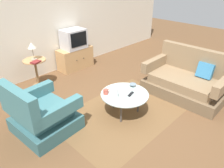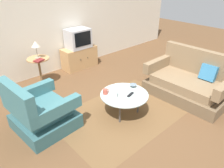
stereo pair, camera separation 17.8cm
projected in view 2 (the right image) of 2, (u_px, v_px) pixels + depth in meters
name	position (u px, v px, depth m)	size (l,w,h in m)	color
ground_plane	(122.00, 111.00, 3.99)	(16.00, 16.00, 0.00)	brown
back_wall	(47.00, 18.00, 5.03)	(9.00, 0.12, 2.70)	beige
area_rug	(124.00, 113.00, 3.94)	(2.40, 1.60, 0.00)	brown
armchair	(41.00, 113.00, 3.42)	(0.95, 0.98, 0.93)	#325C60
couch	(189.00, 83.00, 4.36)	(0.97, 1.62, 0.95)	brown
coffee_table	(124.00, 96.00, 3.75)	(0.86, 0.86, 0.42)	#B2C6C1
side_table	(39.00, 66.00, 4.75)	(0.49, 0.49, 0.64)	tan
tv_stand	(80.00, 57.00, 5.71)	(0.92, 0.45, 0.56)	tan
television	(78.00, 38.00, 5.46)	(0.60, 0.45, 0.49)	#B7B7BC
table_lamp	(36.00, 45.00, 4.53)	(0.18, 0.18, 0.39)	#9E937A
vase	(115.00, 91.00, 3.58)	(0.07, 0.07, 0.28)	white
mug	(105.00, 92.00, 3.73)	(0.14, 0.09, 0.09)	#B74C3D
bowl	(133.00, 86.00, 3.96)	(0.13, 0.13, 0.05)	slate
tv_remote_dark	(130.00, 95.00, 3.70)	(0.17, 0.09, 0.02)	black
tv_remote_silver	(129.00, 102.00, 3.49)	(0.07, 0.17, 0.02)	#B2B2B7
book	(39.00, 60.00, 4.51)	(0.23, 0.20, 0.03)	maroon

